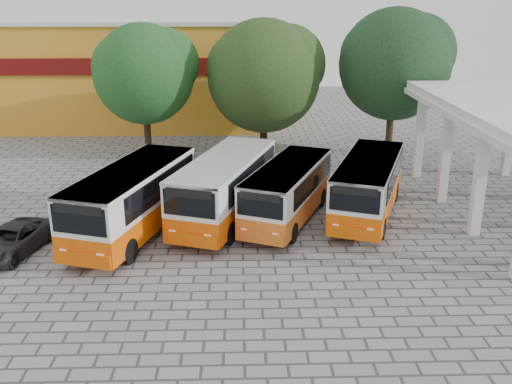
{
  "coord_description": "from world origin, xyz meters",
  "views": [
    {
      "loc": [
        -2.57,
        -21.47,
        10.18
      ],
      "look_at": [
        -1.86,
        3.48,
        1.5
      ],
      "focal_mm": 40.0,
      "sensor_mm": 36.0,
      "label": 1
    }
  ],
  "objects_px": {
    "bus_far_right": "(368,184)",
    "parked_car": "(11,240)",
    "bus_far_left": "(133,197)",
    "bus_centre_left": "(225,185)",
    "bus_centre_right": "(288,189)"
  },
  "relations": [
    {
      "from": "bus_far_left",
      "to": "bus_far_right",
      "type": "height_order",
      "value": "bus_far_left"
    },
    {
      "from": "bus_centre_right",
      "to": "parked_car",
      "type": "xyz_separation_m",
      "value": [
        -11.69,
        -3.35,
        -0.97
      ]
    },
    {
      "from": "bus_far_left",
      "to": "bus_centre_left",
      "type": "height_order",
      "value": "bus_far_left"
    },
    {
      "from": "parked_car",
      "to": "bus_far_right",
      "type": "bearing_deg",
      "value": 28.02
    },
    {
      "from": "bus_far_left",
      "to": "parked_car",
      "type": "relative_size",
      "value": 2.1
    },
    {
      "from": "bus_centre_left",
      "to": "bus_far_right",
      "type": "distance_m",
      "value": 6.83
    },
    {
      "from": "bus_centre_left",
      "to": "bus_centre_right",
      "type": "distance_m",
      "value": 2.95
    },
    {
      "from": "bus_centre_left",
      "to": "parked_car",
      "type": "height_order",
      "value": "bus_centre_left"
    },
    {
      "from": "bus_far_right",
      "to": "parked_car",
      "type": "distance_m",
      "value": 16.07
    },
    {
      "from": "bus_far_right",
      "to": "parked_car",
      "type": "relative_size",
      "value": 1.97
    },
    {
      "from": "bus_centre_right",
      "to": "parked_car",
      "type": "height_order",
      "value": "bus_centre_right"
    },
    {
      "from": "bus_far_right",
      "to": "bus_centre_right",
      "type": "bearing_deg",
      "value": -152.0
    },
    {
      "from": "bus_far_left",
      "to": "bus_far_right",
      "type": "bearing_deg",
      "value": 27.63
    },
    {
      "from": "bus_far_left",
      "to": "bus_centre_left",
      "type": "xyz_separation_m",
      "value": [
        4.02,
        1.67,
        -0.01
      ]
    },
    {
      "from": "parked_car",
      "to": "bus_far_left",
      "type": "bearing_deg",
      "value": 35.86
    }
  ]
}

